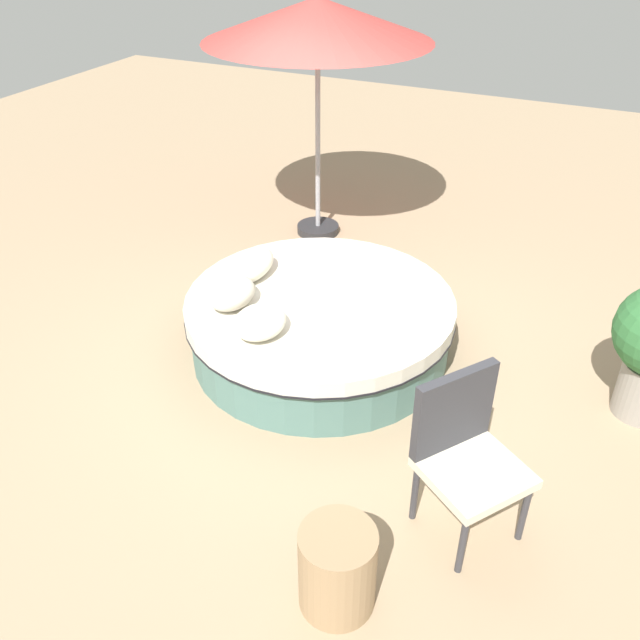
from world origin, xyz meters
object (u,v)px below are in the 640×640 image
throw_pillow_2 (260,322)px  patio_umbrella (318,22)px  throw_pillow_1 (231,293)px  round_bed (320,325)px  side_table (337,569)px  throw_pillow_0 (252,265)px  patio_chair (464,446)px

throw_pillow_2 → patio_umbrella: patio_umbrella is taller
throw_pillow_1 → throw_pillow_2: bearing=-122.2°
throw_pillow_2 → round_bed: bearing=-17.5°
throw_pillow_1 → side_table: throw_pillow_1 is taller
round_bed → throw_pillow_2: 0.70m
round_bed → throw_pillow_0: throw_pillow_0 is taller
throw_pillow_1 → patio_chair: patio_chair is taller
throw_pillow_1 → side_table: bearing=-135.8°
throw_pillow_0 → side_table: bearing=-141.3°
round_bed → throw_pillow_2: bearing=162.5°
throw_pillow_2 → patio_umbrella: (2.53, 0.73, 1.49)m
throw_pillow_0 → side_table: throw_pillow_0 is taller
round_bed → patio_chair: bearing=-129.6°
patio_chair → patio_umbrella: (3.10, 2.33, 1.52)m
round_bed → throw_pillow_2: size_ratio=4.91×
throw_pillow_2 → patio_umbrella: 3.03m
round_bed → side_table: (-1.96, -1.00, -0.00)m
patio_chair → throw_pillow_1: bearing=-76.7°
throw_pillow_0 → side_table: size_ratio=1.03×
round_bed → throw_pillow_0: bearing=83.1°
throw_pillow_2 → patio_chair: (-0.57, -1.60, -0.02)m
throw_pillow_0 → patio_chair: bearing=-121.3°
patio_umbrella → throw_pillow_1: bearing=-171.1°
patio_chair → throw_pillow_2: bearing=-74.2°
round_bed → throw_pillow_2: throw_pillow_2 is taller
round_bed → throw_pillow_0: size_ratio=3.99×
side_table → throw_pillow_2: bearing=40.9°
throw_pillow_2 → side_table: bearing=-139.1°
throw_pillow_1 → patio_chair: size_ratio=0.43×
throw_pillow_1 → throw_pillow_2: throw_pillow_1 is taller
side_table → round_bed: bearing=27.1°
throw_pillow_0 → patio_chair: 2.39m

